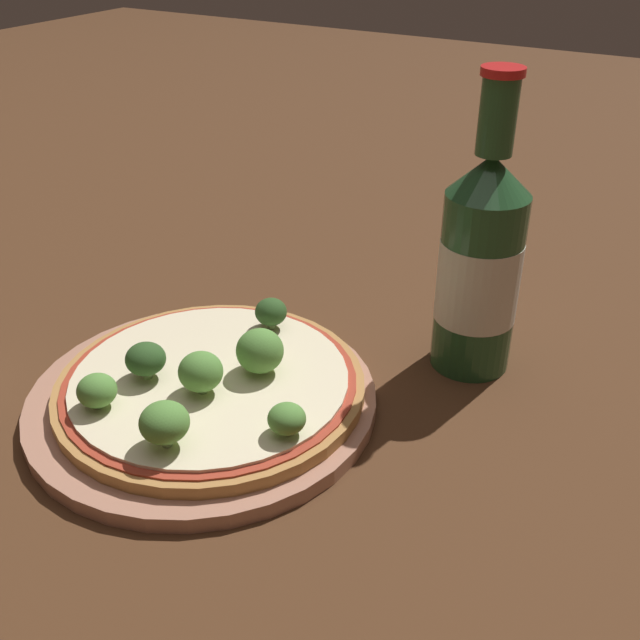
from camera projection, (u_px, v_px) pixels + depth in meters
ground_plane at (218, 383)px, 0.60m from camera, size 3.00×3.00×0.00m
plate at (203, 399)px, 0.57m from camera, size 0.26×0.26×0.01m
pizza at (211, 384)px, 0.56m from camera, size 0.23×0.23×0.01m
broccoli_floret_0 at (271, 312)px, 0.61m from camera, size 0.03×0.03×0.03m
broccoli_floret_1 at (97, 391)px, 0.52m from camera, size 0.03×0.03×0.03m
broccoli_floret_2 at (146, 359)px, 0.55m from camera, size 0.03×0.03×0.03m
broccoli_floret_3 at (164, 423)px, 0.48m from camera, size 0.03×0.03×0.03m
broccoli_floret_4 at (287, 419)px, 0.50m from camera, size 0.03×0.03×0.02m
broccoli_floret_5 at (256, 354)px, 0.55m from camera, size 0.04×0.04×0.04m
broccoli_floret_6 at (201, 372)px, 0.53m from camera, size 0.03×0.03×0.03m
beer_bottle at (480, 264)px, 0.58m from camera, size 0.06×0.06×0.24m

